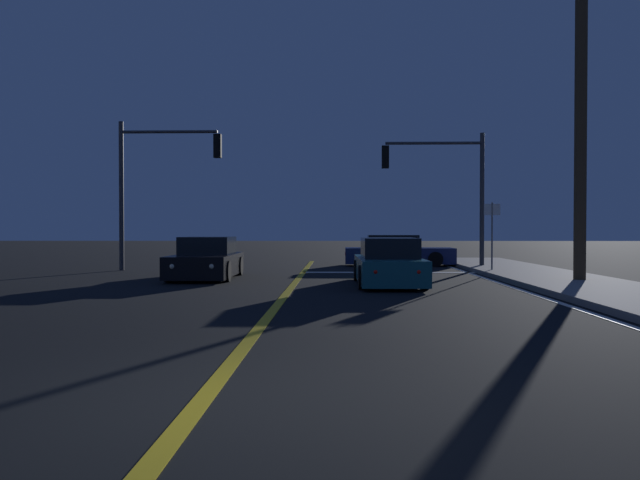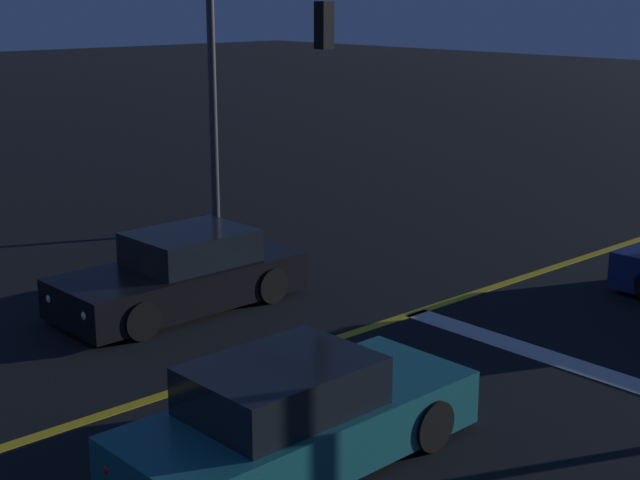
% 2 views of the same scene
% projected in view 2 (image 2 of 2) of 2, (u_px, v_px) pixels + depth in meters
% --- Properties ---
extents(stop_bar, '(6.25, 0.50, 0.01)m').
position_uv_depth(stop_bar, '(571.00, 364.00, 13.86)').
color(stop_bar, silver).
rests_on(stop_bar, ground).
extents(car_following_oncoming_black, '(2.01, 4.46, 1.34)m').
position_uv_depth(car_following_oncoming_black, '(182.00, 275.00, 16.29)').
color(car_following_oncoming_black, black).
rests_on(car_following_oncoming_black, ground).
extents(car_distant_tail_teal, '(1.89, 4.54, 1.34)m').
position_uv_depth(car_distant_tail_teal, '(296.00, 419.00, 10.75)').
color(car_distant_tail_teal, '#195960').
rests_on(car_distant_tail_teal, ground).
extents(traffic_signal_far_left, '(3.95, 0.28, 5.72)m').
position_uv_depth(traffic_signal_far_left, '(251.00, 69.00, 19.76)').
color(traffic_signal_far_left, '#38383D').
rests_on(traffic_signal_far_left, ground).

